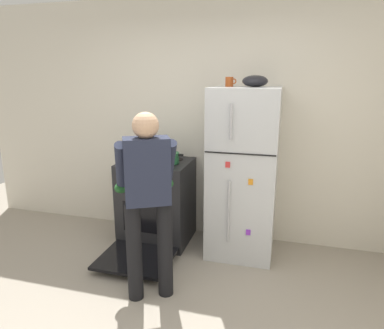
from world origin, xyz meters
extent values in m
cube|color=silver|center=(0.00, 1.95, 1.35)|extent=(6.00, 0.10, 2.70)
cube|color=silver|center=(0.42, 1.57, 0.88)|extent=(0.68, 0.68, 1.76)
cube|color=black|center=(0.42, 1.23, 1.16)|extent=(0.67, 0.01, 0.01)
cylinder|color=#B7B7BC|center=(0.33, 1.20, 0.58)|extent=(0.02, 0.02, 0.64)
cylinder|color=#B7B7BC|center=(0.33, 1.20, 1.46)|extent=(0.02, 0.02, 0.33)
cube|color=red|center=(0.31, 1.22, 1.05)|extent=(0.04, 0.01, 0.06)
cube|color=orange|center=(0.53, 1.22, 0.90)|extent=(0.04, 0.01, 0.06)
cube|color=purple|center=(0.53, 1.22, 0.38)|extent=(0.04, 0.01, 0.06)
cube|color=black|center=(-0.55, 1.57, 0.47)|extent=(0.76, 0.64, 0.94)
cube|color=black|center=(-0.55, 1.25, 0.39)|extent=(0.53, 0.01, 0.34)
cylinder|color=black|center=(-0.74, 1.43, 0.94)|extent=(0.17, 0.17, 0.01)
cylinder|color=black|center=(-0.37, 1.43, 0.94)|extent=(0.17, 0.17, 0.01)
cylinder|color=black|center=(-0.74, 1.71, 0.94)|extent=(0.17, 0.17, 0.01)
cylinder|color=black|center=(-0.37, 1.71, 0.94)|extent=(0.17, 0.17, 0.01)
cylinder|color=silver|center=(-0.81, 1.23, 0.88)|extent=(0.04, 0.03, 0.04)
cylinder|color=silver|center=(-0.64, 1.23, 0.88)|extent=(0.04, 0.03, 0.04)
cylinder|color=silver|center=(-0.46, 1.23, 0.88)|extent=(0.04, 0.03, 0.04)
cylinder|color=silver|center=(-0.29, 1.23, 0.88)|extent=(0.04, 0.03, 0.04)
cube|color=black|center=(-0.55, 0.95, 0.08)|extent=(0.72, 0.60, 0.03)
cylinder|color=black|center=(-0.34, 0.48, 0.43)|extent=(0.13, 0.13, 0.86)
cylinder|color=black|center=(-0.11, 0.60, 0.43)|extent=(0.13, 0.13, 0.86)
cube|color=#23283D|center=(-0.22, 0.54, 1.13)|extent=(0.41, 0.34, 0.54)
sphere|color=tan|center=(-0.22, 0.54, 1.49)|extent=(0.21, 0.21, 0.21)
sphere|color=#383838|center=(-0.22, 0.54, 1.46)|extent=(0.15, 0.15, 0.15)
cylinder|color=#23283D|center=(-0.48, 0.60, 1.13)|extent=(0.27, 0.40, 0.50)
cylinder|color=#23283D|center=(-0.12, 0.78, 1.13)|extent=(0.27, 0.40, 0.50)
ellipsoid|color=#1E5123|center=(-0.56, 0.75, 0.90)|extent=(0.12, 0.18, 0.10)
ellipsoid|color=#1E5123|center=(-0.20, 0.93, 0.90)|extent=(0.12, 0.18, 0.10)
cylinder|color=#236638|center=(-0.39, 1.52, 1.00)|extent=(0.24, 0.24, 0.11)
cube|color=black|center=(-0.54, 1.52, 1.04)|extent=(0.05, 0.03, 0.02)
cube|color=black|center=(-0.25, 1.52, 1.04)|extent=(0.05, 0.03, 0.02)
cylinder|color=#B24C1E|center=(0.24, 1.62, 1.80)|extent=(0.08, 0.08, 0.10)
torus|color=#B24C1E|center=(0.28, 1.62, 1.81)|extent=(0.06, 0.01, 0.06)
ellipsoid|color=black|center=(0.50, 1.57, 1.81)|extent=(0.25, 0.25, 0.11)
camera|label=1|loc=(0.82, -1.90, 1.87)|focal=32.22mm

